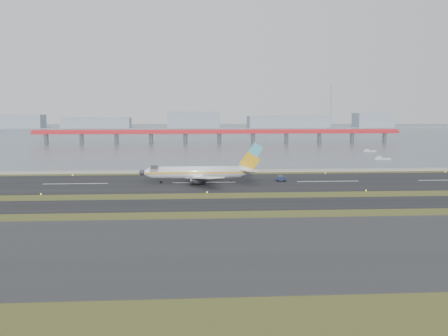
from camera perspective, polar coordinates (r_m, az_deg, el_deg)
The scene contains 12 objects.
ground at distance 147.88m, azimuth -1.59°, elevation -2.99°, with size 1000.00×1000.00×0.00m, color #354418.
apron_strip at distance 93.99m, azimuth 0.06°, elevation -8.07°, with size 1000.00×50.00×0.10m, color #2C2C2F.
taxiway_strip at distance 136.04m, azimuth -1.34°, elevation -3.74°, with size 1000.00×18.00×0.10m, color black.
runway_strip at distance 177.55m, azimuth -2.07°, elevation -1.50°, with size 1000.00×45.00×0.10m, color black.
seawall at distance 207.28m, azimuth -2.40°, elevation -0.32°, with size 1000.00×2.50×1.00m, color #999993.
bay_water at distance 606.44m, azimuth -3.72°, elevation 3.65°, with size 1400.00×800.00×1.30m, color #435460.
red_pier at distance 397.20m, azimuth -0.48°, elevation 3.59°, with size 260.00×5.00×10.20m.
far_shoreline at distance 766.43m, azimuth -2.85°, elevation 4.55°, with size 1400.00×80.00×60.50m.
airliner at distance 176.30m, azimuth -2.38°, elevation -0.44°, with size 38.52×32.89×12.80m.
pushback_tug at distance 181.37m, azimuth 5.82°, elevation -1.06°, with size 3.57×2.53×2.08m.
workboat_near at distance 271.80m, azimuth 15.74°, elevation 0.93°, with size 7.79×4.02×1.81m.
workboat_far at distance 321.81m, azimuth 14.50°, elevation 1.69°, with size 7.50×2.42×1.82m.
Camera 1 is at (-7.09, -145.98, 22.57)m, focal length 45.00 mm.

